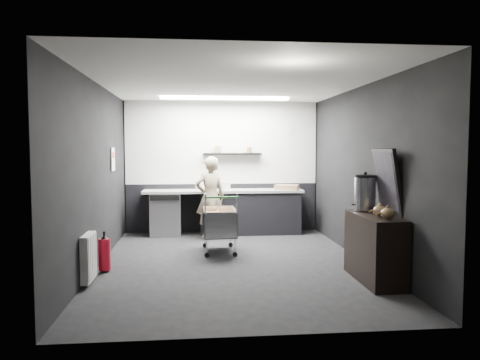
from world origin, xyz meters
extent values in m
plane|color=black|center=(0.00, 0.00, 0.00)|extent=(5.50, 5.50, 0.00)
plane|color=white|center=(0.00, 0.00, 2.70)|extent=(5.50, 5.50, 0.00)
plane|color=black|center=(0.00, 2.75, 1.35)|extent=(5.50, 0.00, 5.50)
plane|color=black|center=(0.00, -2.75, 1.35)|extent=(5.50, 0.00, 5.50)
plane|color=black|center=(-2.00, 0.00, 1.35)|extent=(0.00, 5.50, 5.50)
plane|color=black|center=(2.00, 0.00, 1.35)|extent=(0.00, 5.50, 5.50)
cube|color=silver|center=(0.00, 2.73, 1.85)|extent=(3.95, 0.02, 1.70)
cube|color=black|center=(0.00, 2.73, 0.50)|extent=(3.95, 0.02, 1.00)
cube|color=black|center=(0.20, 2.62, 1.62)|extent=(1.20, 0.22, 0.04)
cylinder|color=silver|center=(1.40, 2.72, 2.15)|extent=(0.20, 0.03, 0.20)
cube|color=white|center=(-1.98, 1.30, 1.55)|extent=(0.02, 0.30, 0.40)
cube|color=red|center=(-1.98, 1.30, 1.62)|extent=(0.02, 0.22, 0.10)
cube|color=silver|center=(-1.94, -0.90, 0.35)|extent=(0.10, 0.50, 0.60)
cube|color=white|center=(0.00, 1.85, 2.67)|extent=(2.40, 0.20, 0.04)
cube|color=black|center=(0.55, 2.42, 0.42)|extent=(2.00, 0.56, 0.85)
cube|color=#A9A9A5|center=(0.00, 2.42, 0.88)|extent=(3.20, 0.60, 0.05)
cube|color=#9EA0A5|center=(-1.15, 2.42, 0.42)|extent=(0.60, 0.58, 0.85)
cube|color=black|center=(-1.15, 2.12, 0.78)|extent=(0.56, 0.02, 0.10)
imported|color=beige|center=(-0.28, 1.97, 0.79)|extent=(0.64, 0.48, 1.58)
cube|color=silver|center=(-0.17, 0.80, 0.30)|extent=(0.55, 0.83, 0.02)
cube|color=silver|center=(-0.43, 0.80, 0.51)|extent=(0.03, 0.83, 0.44)
cube|color=silver|center=(0.09, 0.80, 0.51)|extent=(0.03, 0.83, 0.44)
cube|color=silver|center=(-0.17, 0.39, 0.51)|extent=(0.53, 0.03, 0.44)
cube|color=silver|center=(-0.17, 1.20, 0.51)|extent=(0.53, 0.03, 0.44)
cylinder|color=silver|center=(-0.40, 0.42, 0.17)|extent=(0.02, 0.02, 0.29)
cylinder|color=silver|center=(0.06, 0.42, 0.17)|extent=(0.02, 0.02, 0.29)
cylinder|color=silver|center=(-0.40, 1.17, 0.17)|extent=(0.02, 0.02, 0.29)
cylinder|color=silver|center=(0.06, 1.17, 0.17)|extent=(0.02, 0.02, 0.29)
cylinder|color=#23802B|center=(-0.17, 0.33, 0.97)|extent=(0.54, 0.04, 0.03)
cube|color=brown|center=(-0.29, 0.89, 0.50)|extent=(0.24, 0.30, 0.37)
cube|color=brown|center=(-0.04, 0.68, 0.48)|extent=(0.22, 0.28, 0.33)
cylinder|color=black|center=(-0.40, 0.42, 0.04)|extent=(0.08, 0.03, 0.08)
cylinder|color=black|center=(-0.40, 1.17, 0.04)|extent=(0.08, 0.03, 0.08)
cylinder|color=black|center=(0.06, 0.42, 0.04)|extent=(0.08, 0.03, 0.08)
cylinder|color=black|center=(0.06, 1.17, 0.04)|extent=(0.08, 0.03, 0.08)
cube|color=black|center=(1.76, -1.12, 0.44)|extent=(0.44, 1.16, 0.87)
cylinder|color=silver|center=(1.76, -0.73, 1.12)|extent=(0.29, 0.29, 0.45)
cylinder|color=black|center=(1.76, -0.73, 1.36)|extent=(0.29, 0.29, 0.04)
sphere|color=black|center=(1.76, -0.73, 1.40)|extent=(0.05, 0.05, 0.05)
ellipsoid|color=brown|center=(1.76, -1.26, 0.95)|extent=(0.17, 0.17, 0.14)
ellipsoid|color=brown|center=(1.76, -1.51, 0.95)|extent=(0.17, 0.17, 0.14)
cube|color=black|center=(1.94, -1.07, 1.31)|extent=(0.20, 0.68, 0.87)
cube|color=black|center=(1.92, -1.07, 1.31)|extent=(0.14, 0.58, 0.75)
cylinder|color=#A90B1C|center=(-1.85, -0.30, 0.25)|extent=(0.17, 0.17, 0.44)
cone|color=black|center=(-1.85, -0.30, 0.50)|extent=(0.11, 0.11, 0.07)
cylinder|color=black|center=(-1.85, -0.30, 0.54)|extent=(0.03, 0.03, 0.07)
cube|color=#876648|center=(1.29, 2.37, 0.95)|extent=(0.56, 0.49, 0.09)
cylinder|color=beige|center=(-0.46, 2.42, 1.00)|extent=(0.19, 0.19, 0.19)
cube|color=silver|center=(0.03, 2.37, 0.98)|extent=(0.22, 0.19, 0.17)
camera|label=1|loc=(-0.59, -6.95, 1.75)|focal=35.00mm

